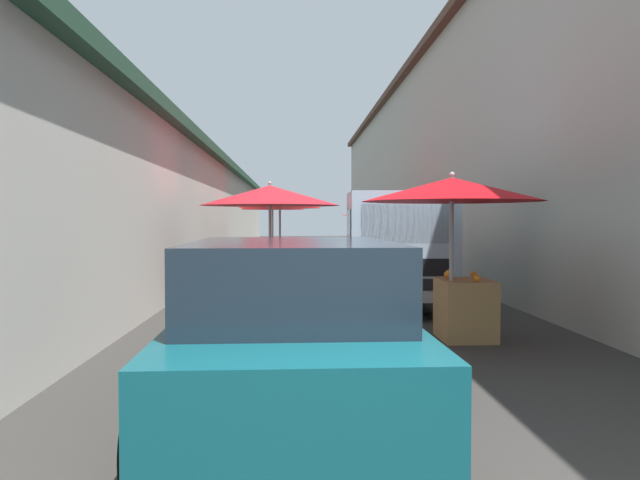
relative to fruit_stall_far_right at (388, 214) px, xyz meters
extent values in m
plane|color=#33302D|center=(-2.56, 2.00, -1.79)|extent=(90.00, 90.00, 0.00)
cube|color=beige|center=(-0.31, 8.70, -0.06)|extent=(49.50, 7.00, 3.44)
cube|color=#284C38|center=(-0.31, 8.70, 1.78)|extent=(49.80, 7.50, 0.24)
cube|color=#A39E93|center=(-0.31, -4.70, 1.58)|extent=(49.50, 7.00, 6.72)
cube|color=#4C3328|center=(-0.31, -4.70, 5.06)|extent=(49.80, 7.50, 0.24)
cylinder|color=#9E9EA3|center=(0.01, -0.02, -0.67)|extent=(0.06, 0.06, 2.24)
cone|color=red|center=(0.01, -0.02, 0.21)|extent=(2.75, 2.75, 0.49)
sphere|color=#9E9EA3|center=(0.01, -0.02, 0.49)|extent=(0.07, 0.07, 0.07)
cube|color=brown|center=(-0.05, 0.13, -1.39)|extent=(0.90, 0.76, 0.80)
sphere|color=orange|center=(0.14, 0.37, -0.94)|extent=(0.09, 0.09, 0.09)
sphere|color=orange|center=(0.03, 0.29, -0.94)|extent=(0.09, 0.09, 0.09)
sphere|color=orange|center=(0.03, 0.28, -0.94)|extent=(0.09, 0.09, 0.09)
sphere|color=orange|center=(-0.08, 0.18, -0.94)|extent=(0.09, 0.09, 0.09)
sphere|color=orange|center=(0.07, -0.04, -0.89)|extent=(0.09, 0.09, 0.09)
sphere|color=orange|center=(-0.10, 0.26, -0.94)|extent=(0.09, 0.09, 0.09)
cylinder|color=#9E9EA3|center=(-2.07, 3.20, -0.60)|extent=(0.06, 0.06, 2.38)
cone|color=red|center=(-2.07, 3.20, 0.37)|extent=(2.19, 2.19, 0.45)
sphere|color=#9E9EA3|center=(-2.07, 3.20, 0.63)|extent=(0.07, 0.07, 0.07)
cube|color=olive|center=(-2.23, 3.41, -1.37)|extent=(0.76, 0.56, 0.83)
sphere|color=orange|center=(-2.04, 3.42, -0.91)|extent=(0.09, 0.09, 0.09)
sphere|color=orange|center=(-2.48, 3.45, -0.91)|extent=(0.09, 0.09, 0.09)
sphere|color=orange|center=(-2.17, 3.47, -0.91)|extent=(0.09, 0.09, 0.09)
sphere|color=orange|center=(-2.34, 3.56, -0.86)|extent=(0.09, 0.09, 0.09)
cylinder|color=#9E9EA3|center=(-6.77, 3.28, -0.65)|extent=(0.06, 0.06, 2.26)
cone|color=red|center=(-6.77, 3.28, 0.29)|extent=(2.63, 2.63, 0.38)
sphere|color=#9E9EA3|center=(-6.77, 3.28, 0.52)|extent=(0.07, 0.07, 0.07)
cube|color=olive|center=(-6.84, 3.10, -1.40)|extent=(0.81, 0.62, 0.77)
sphere|color=orange|center=(-6.72, 3.22, -0.91)|extent=(0.09, 0.09, 0.09)
sphere|color=orange|center=(-7.13, 3.15, -0.97)|extent=(0.09, 0.09, 0.09)
sphere|color=orange|center=(-6.88, 2.91, -0.97)|extent=(0.09, 0.09, 0.09)
sphere|color=orange|center=(-7.07, 3.13, -0.97)|extent=(0.09, 0.09, 0.09)
sphere|color=orange|center=(-6.78, 3.15, -0.97)|extent=(0.09, 0.09, 0.09)
cylinder|color=#9E9EA3|center=(1.85, 3.53, -0.64)|extent=(0.06, 0.06, 2.29)
cone|color=red|center=(1.85, 3.53, 0.34)|extent=(2.11, 2.11, 0.34)
sphere|color=#9E9EA3|center=(1.85, 3.53, 0.55)|extent=(0.07, 0.07, 0.07)
cube|color=#9E7547|center=(1.69, 3.59, -1.41)|extent=(0.82, 0.77, 0.75)
sphere|color=orange|center=(1.58, 3.53, -0.99)|extent=(0.09, 0.09, 0.09)
sphere|color=orange|center=(1.85, 3.79, -0.99)|extent=(0.09, 0.09, 0.09)
sphere|color=orange|center=(1.53, 3.79, -0.99)|extent=(0.09, 0.09, 0.09)
sphere|color=orange|center=(1.66, 3.76, -0.99)|extent=(0.09, 0.09, 0.09)
sphere|color=orange|center=(1.59, 3.42, -0.93)|extent=(0.09, 0.09, 0.09)
sphere|color=orange|center=(1.87, 3.66, -0.99)|extent=(0.09, 0.09, 0.09)
cylinder|color=#9E9EA3|center=(-10.37, 0.75, -0.70)|extent=(0.06, 0.06, 2.17)
cone|color=red|center=(-10.37, 0.75, 0.23)|extent=(2.38, 2.38, 0.31)
sphere|color=#9E9EA3|center=(-10.37, 0.75, 0.42)|extent=(0.07, 0.07, 0.07)
cube|color=#9E7547|center=(-10.21, 0.52, -1.38)|extent=(0.84, 0.68, 0.81)
sphere|color=orange|center=(-10.27, 0.76, -0.88)|extent=(0.09, 0.09, 0.09)
sphere|color=orange|center=(-9.92, 0.32, -0.93)|extent=(0.09, 0.09, 0.09)
sphere|color=orange|center=(-10.49, 0.45, -0.93)|extent=(0.09, 0.09, 0.09)
sphere|color=orange|center=(-9.92, 0.69, -0.93)|extent=(0.09, 0.09, 0.09)
sphere|color=orange|center=(-10.09, 0.71, -0.93)|extent=(0.09, 0.09, 0.09)
cube|color=#0F4C56|center=(-13.44, 2.85, -1.22)|extent=(3.93, 1.79, 0.64)
cube|color=#19232D|center=(-13.59, 2.84, -0.62)|extent=(2.37, 1.56, 0.56)
cube|color=black|center=(-11.53, 2.88, -1.44)|extent=(0.13, 1.65, 0.20)
cube|color=silver|center=(-11.52, 3.47, -1.16)|extent=(0.06, 0.24, 0.14)
cube|color=silver|center=(-11.50, 2.30, -1.16)|extent=(0.06, 0.24, 0.14)
cylinder|color=black|center=(-12.13, 3.73, -1.49)|extent=(0.60, 0.21, 0.60)
cylinder|color=black|center=(-12.10, 2.01, -1.49)|extent=(0.60, 0.21, 0.60)
cylinder|color=black|center=(-14.78, 3.68, -1.49)|extent=(0.60, 0.21, 0.60)
cylinder|color=black|center=(-14.75, 1.96, -1.49)|extent=(0.60, 0.21, 0.60)
cube|color=black|center=(-6.36, 0.96, -1.29)|extent=(4.85, 1.63, 0.36)
cube|color=#ADC6E0|center=(-7.99, 1.01, -0.41)|extent=(1.59, 1.80, 1.40)
cube|color=#19232D|center=(-8.73, 1.04, -0.23)|extent=(0.11, 1.47, 0.63)
cube|color=#19232D|center=(-7.99, 1.01, -0.23)|extent=(1.10, 1.81, 0.45)
cube|color=black|center=(-8.74, 1.04, -0.93)|extent=(0.11, 1.40, 0.28)
cube|color=silver|center=(-8.82, 1.04, -1.39)|extent=(0.18, 1.75, 0.18)
cube|color=gray|center=(-5.57, 0.11, -0.86)|extent=(3.16, 0.17, 0.50)
cube|color=gray|center=(-5.51, 1.75, -0.86)|extent=(3.16, 0.17, 0.50)
cube|color=gray|center=(-3.99, 0.88, -0.86)|extent=(0.12, 1.65, 0.50)
cylinder|color=black|center=(-8.02, 0.14, -1.43)|extent=(0.73, 0.24, 0.72)
cylinder|color=black|center=(-7.96, 1.89, -1.43)|extent=(0.73, 0.24, 0.72)
cylinder|color=black|center=(-4.95, 0.03, -1.43)|extent=(0.73, 0.24, 0.72)
cylinder|color=black|center=(-4.89, 1.78, -1.43)|extent=(0.73, 0.24, 0.72)
cylinder|color=#232328|center=(-4.42, 0.23, -1.40)|extent=(0.14, 0.14, 0.77)
cylinder|color=#232328|center=(-4.47, 0.08, -1.40)|extent=(0.14, 0.14, 0.77)
cube|color=#33518C|center=(-4.44, 0.15, -0.73)|extent=(0.33, 0.49, 0.57)
sphere|color=#A57A5B|center=(-4.44, 0.15, -0.34)|extent=(0.21, 0.21, 0.21)
cylinder|color=#33518C|center=(-4.36, 0.41, -0.70)|extent=(0.08, 0.08, 0.52)
cylinder|color=#33518C|center=(-4.53, -0.11, -0.70)|extent=(0.08, 0.08, 0.52)
camera|label=1|loc=(-18.35, 2.83, -0.17)|focal=34.40mm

